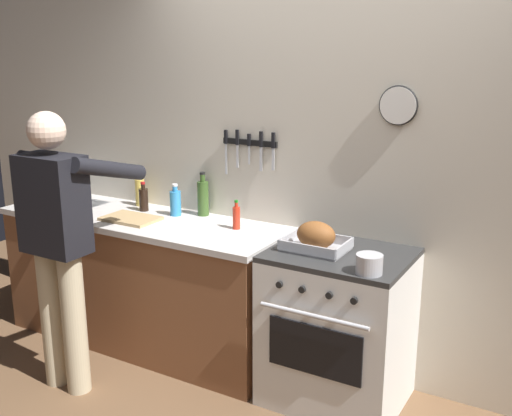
# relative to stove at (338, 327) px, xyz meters

# --- Properties ---
(wall_back) EXTENTS (6.00, 0.13, 2.60)m
(wall_back) POSITION_rel_stove_xyz_m (-0.22, 0.36, 0.85)
(wall_back) COLOR beige
(wall_back) RESTS_ON ground
(counter_block) EXTENTS (2.03, 0.65, 0.90)m
(counter_block) POSITION_rel_stove_xyz_m (-1.43, 0.00, 0.01)
(counter_block) COLOR brown
(counter_block) RESTS_ON ground
(stove) EXTENTS (0.76, 0.67, 0.90)m
(stove) POSITION_rel_stove_xyz_m (0.00, 0.00, 0.00)
(stove) COLOR white
(stove) RESTS_ON ground
(person_cook) EXTENTS (0.51, 0.63, 1.66)m
(person_cook) POSITION_rel_stove_xyz_m (-1.45, -0.67, 0.50)
(person_cook) COLOR #C6B793
(person_cook) RESTS_ON ground
(roasting_pan) EXTENTS (0.35, 0.26, 0.16)m
(roasting_pan) POSITION_rel_stove_xyz_m (-0.14, -0.03, 0.52)
(roasting_pan) COLOR #B7B7BC
(roasting_pan) RESTS_ON stove
(saucepan) EXTENTS (0.14, 0.14, 0.10)m
(saucepan) POSITION_rel_stove_xyz_m (0.25, -0.23, 0.50)
(saucepan) COLOR #B7B7BC
(saucepan) RESTS_ON stove
(cutting_board) EXTENTS (0.36, 0.24, 0.02)m
(cutting_board) POSITION_rel_stove_xyz_m (-1.43, -0.09, 0.46)
(cutting_board) COLOR tan
(cutting_board) RESTS_ON counter_block
(bottle_olive_oil) EXTENTS (0.08, 0.08, 0.29)m
(bottle_olive_oil) POSITION_rel_stove_xyz_m (-1.09, 0.25, 0.57)
(bottle_olive_oil) COLOR #385623
(bottle_olive_oil) RESTS_ON counter_block
(bottle_cooking_oil) EXTENTS (0.07, 0.07, 0.24)m
(bottle_cooking_oil) POSITION_rel_stove_xyz_m (-1.62, 0.23, 0.55)
(bottle_cooking_oil) COLOR gold
(bottle_cooking_oil) RESTS_ON counter_block
(bottle_soy_sauce) EXTENTS (0.06, 0.06, 0.20)m
(bottle_soy_sauce) POSITION_rel_stove_xyz_m (-1.51, 0.14, 0.53)
(bottle_soy_sauce) COLOR black
(bottle_soy_sauce) RESTS_ON counter_block
(bottle_hot_sauce) EXTENTS (0.05, 0.05, 0.18)m
(bottle_hot_sauce) POSITION_rel_stove_xyz_m (-0.73, 0.09, 0.53)
(bottle_hot_sauce) COLOR red
(bottle_hot_sauce) RESTS_ON counter_block
(bottle_dish_soap) EXTENTS (0.07, 0.07, 0.21)m
(bottle_dish_soap) POSITION_rel_stove_xyz_m (-1.25, 0.15, 0.54)
(bottle_dish_soap) COLOR #338CCC
(bottle_dish_soap) RESTS_ON counter_block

